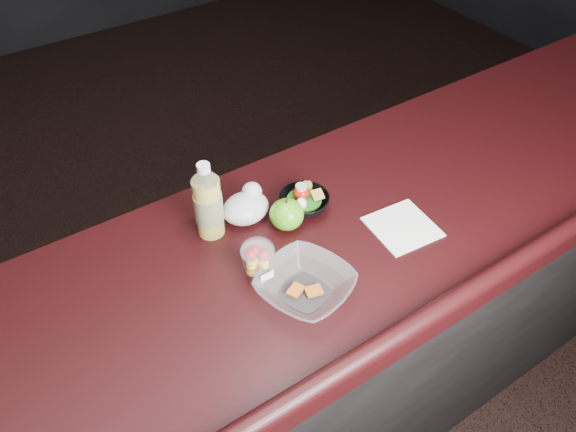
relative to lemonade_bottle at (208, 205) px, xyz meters
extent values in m
cube|color=black|center=(-0.06, -0.17, -0.62)|extent=(4.00, 0.65, 0.98)
cube|color=black|center=(-0.06, -0.17, -0.11)|extent=(4.06, 0.71, 0.04)
cylinder|color=gold|center=(0.00, 0.00, -0.01)|extent=(0.07, 0.07, 0.17)
cylinder|color=white|center=(0.00, 0.00, -0.01)|extent=(0.07, 0.07, 0.17)
cone|color=white|center=(0.00, 0.00, 0.09)|extent=(0.07, 0.07, 0.03)
cylinder|color=white|center=(0.00, 0.00, 0.12)|extent=(0.03, 0.03, 0.02)
cylinder|color=#072D99|center=(0.00, 0.00, -0.01)|extent=(0.07, 0.07, 0.08)
ellipsoid|color=white|center=(0.02, -0.20, 0.00)|extent=(0.08, 0.08, 0.04)
ellipsoid|color=#29820F|center=(0.17, -0.09, -0.05)|extent=(0.09, 0.09, 0.08)
cylinder|color=black|center=(0.17, -0.09, -0.01)|extent=(0.01, 0.01, 0.01)
ellipsoid|color=silver|center=(0.10, -0.01, -0.05)|extent=(0.13, 0.10, 0.08)
sphere|color=silver|center=(0.13, 0.01, -0.03)|extent=(0.05, 0.05, 0.05)
imported|color=black|center=(0.25, -0.06, -0.07)|extent=(0.14, 0.14, 0.04)
cylinder|color=#0F470C|center=(0.25, -0.06, -0.06)|extent=(0.09, 0.09, 0.01)
ellipsoid|color=#A11506|center=(0.25, -0.05, -0.04)|extent=(0.04, 0.04, 0.04)
cylinder|color=beige|center=(0.25, -0.05, -0.02)|extent=(0.03, 0.03, 0.01)
ellipsoid|color=white|center=(0.23, -0.08, -0.05)|extent=(0.03, 0.03, 0.04)
imported|color=silver|center=(0.09, -0.30, -0.07)|extent=(0.27, 0.27, 0.05)
cube|color=#990F0C|center=(0.07, -0.29, -0.08)|extent=(0.05, 0.04, 0.01)
cube|color=#990F0C|center=(0.10, -0.32, -0.08)|extent=(0.05, 0.04, 0.01)
cube|color=white|center=(0.42, -0.26, -0.09)|extent=(0.17, 0.17, 0.00)
camera|label=1|loc=(-0.41, -0.97, 0.94)|focal=35.00mm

